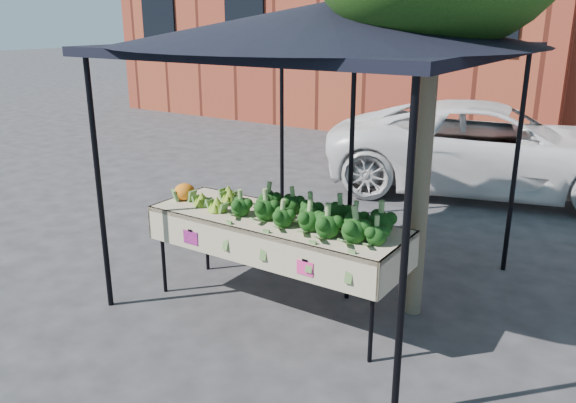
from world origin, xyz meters
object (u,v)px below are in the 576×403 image
object	(u,v)px
table	(276,264)
canopy	(322,154)
vehicle	(504,27)
street_tree	(429,89)

from	to	relation	value
table	canopy	xyz separation A→B (m)	(0.10, 0.64, 0.92)
table	vehicle	bearing A→B (deg)	83.68
vehicle	street_tree	size ratio (longest dim) A/B	1.21
canopy	table	bearing A→B (deg)	-98.93
table	vehicle	xyz separation A→B (m)	(0.56, 5.03, 2.03)
table	street_tree	size ratio (longest dim) A/B	0.59
canopy	street_tree	size ratio (longest dim) A/B	0.77
table	street_tree	bearing A→B (deg)	30.71
vehicle	street_tree	distance (m)	4.44
table	canopy	bearing A→B (deg)	81.07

